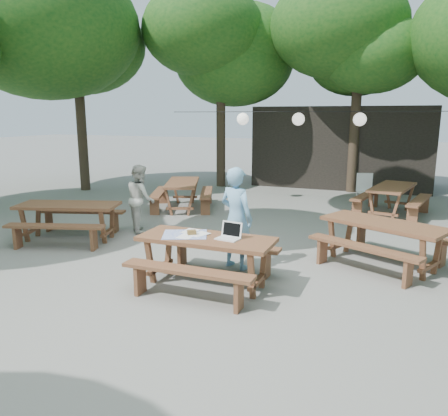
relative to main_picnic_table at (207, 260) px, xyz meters
name	(u,v)px	position (x,y,z in m)	size (l,w,h in m)	color
ground	(222,279)	(0.13, 0.30, -0.39)	(80.00, 80.00, 0.00)	slate
pavilion	(343,146)	(0.63, 10.80, 1.01)	(6.00, 3.00, 2.80)	black
main_picnic_table	(207,260)	(0.00, 0.00, 0.00)	(2.00, 1.58, 0.75)	brown
picnic_table_nw	(69,221)	(-3.61, 1.19, 0.00)	(2.29, 2.08, 0.75)	brown
picnic_table_ne	(382,243)	(2.39, 1.94, 0.00)	(2.39, 2.23, 0.75)	brown
picnic_table_far_w	(183,195)	(-2.84, 4.75, 0.00)	(2.17, 2.35, 0.75)	brown
picnic_table_far_e	(392,200)	(2.45, 6.08, 0.00)	(1.93, 2.18, 0.75)	brown
woman	(236,218)	(0.13, 0.91, 0.46)	(0.62, 0.41, 1.70)	#76AED7
second_person	(141,198)	(-2.61, 2.33, 0.35)	(0.72, 0.56, 1.47)	beige
plastic_chair	(365,197)	(1.73, 7.06, -0.13)	(0.55, 0.55, 0.90)	silver
laptop	(230,234)	(0.35, 0.06, 0.42)	(0.37, 0.31, 0.24)	white
tabletop_clutter	(187,234)	(-0.32, 0.01, 0.37)	(0.81, 0.76, 0.08)	#3757BE
paper_lanterns	(299,119)	(-0.06, 6.30, 2.02)	(9.00, 0.34, 0.38)	black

